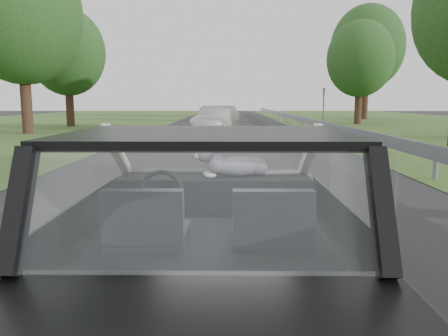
{
  "coord_description": "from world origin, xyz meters",
  "views": [
    {
      "loc": [
        0.13,
        -2.99,
        1.62
      ],
      "look_at": [
        0.09,
        0.53,
        1.08
      ],
      "focal_mm": 35.0,
      "sensor_mm": 36.0,
      "label": 1
    }
  ],
  "objects_px": {
    "cat": "(239,165)",
    "other_car": "(216,120)",
    "subject_car": "(211,229)",
    "highway_sign": "(323,106)"
  },
  "relations": [
    {
      "from": "subject_car",
      "to": "highway_sign",
      "type": "relative_size",
      "value": 1.6
    },
    {
      "from": "other_car",
      "to": "highway_sign",
      "type": "height_order",
      "value": "highway_sign"
    },
    {
      "from": "cat",
      "to": "other_car",
      "type": "xyz_separation_m",
      "value": [
        -0.69,
        17.47,
        -0.4
      ]
    },
    {
      "from": "subject_car",
      "to": "highway_sign",
      "type": "distance_m",
      "value": 28.17
    },
    {
      "from": "cat",
      "to": "highway_sign",
      "type": "xyz_separation_m",
      "value": [
        6.42,
        26.75,
        0.15
      ]
    },
    {
      "from": "cat",
      "to": "other_car",
      "type": "distance_m",
      "value": 17.49
    },
    {
      "from": "cat",
      "to": "highway_sign",
      "type": "height_order",
      "value": "highway_sign"
    },
    {
      "from": "subject_car",
      "to": "other_car",
      "type": "height_order",
      "value": "subject_car"
    },
    {
      "from": "cat",
      "to": "highway_sign",
      "type": "distance_m",
      "value": 27.51
    },
    {
      "from": "cat",
      "to": "highway_sign",
      "type": "relative_size",
      "value": 0.26
    }
  ]
}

